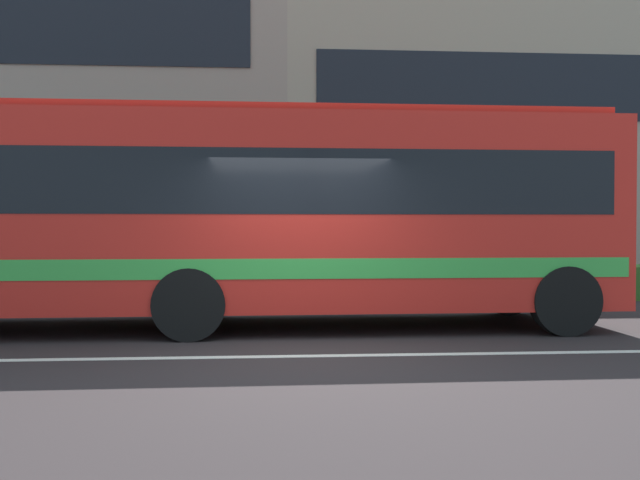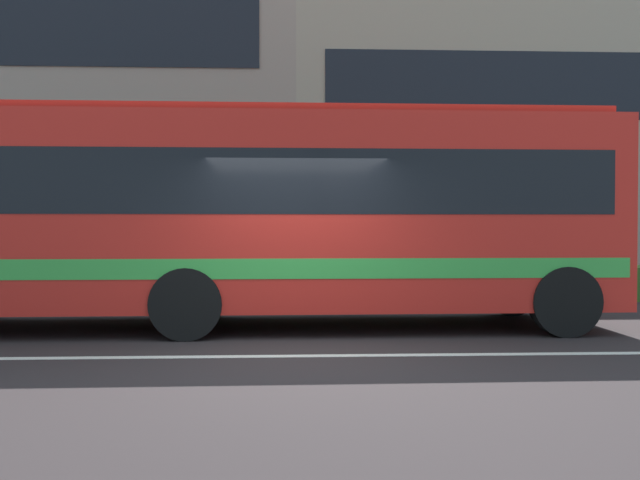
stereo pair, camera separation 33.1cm
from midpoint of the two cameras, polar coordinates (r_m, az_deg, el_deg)
name	(u,v)px [view 1 (the left image)]	position (r m, az deg, el deg)	size (l,w,h in m)	color
ground_plane	(306,356)	(8.68, -2.25, -9.30)	(160.00, 160.00, 0.00)	#2E2627
lane_centre_line	(306,356)	(8.68, -2.25, -9.28)	(60.00, 0.16, 0.01)	silver
hedge_row_far	(431,283)	(15.22, 8.24, -3.46)	(14.08, 1.10, 0.71)	#3B7127
apartment_block_right	(563,137)	(27.27, 18.61, 7.85)	(20.22, 10.21, 9.56)	tan
transit_bus	(242,210)	(11.01, -7.15, 2.39)	(11.31, 2.78, 3.29)	red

